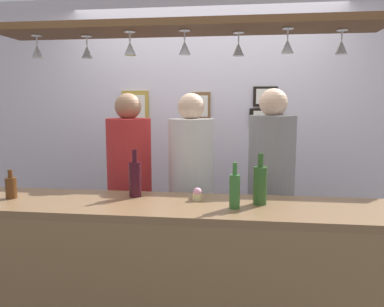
% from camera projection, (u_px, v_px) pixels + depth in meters
% --- Properties ---
extents(back_wall, '(4.40, 0.06, 2.60)m').
position_uv_depth(back_wall, '(205.00, 137.00, 3.60)').
color(back_wall, silver).
rests_on(back_wall, ground_plane).
extents(bar_counter, '(2.70, 0.55, 1.03)m').
position_uv_depth(bar_counter, '(178.00, 270.00, 2.10)').
color(bar_counter, brown).
rests_on(bar_counter, ground_plane).
extents(overhead_glass_rack, '(2.20, 0.36, 0.04)m').
position_uv_depth(overhead_glass_rack, '(183.00, 28.00, 2.12)').
color(overhead_glass_rack, brown).
extents(hanging_wineglass_far_left, '(0.07, 0.07, 0.13)m').
position_uv_depth(hanging_wineglass_far_left, '(37.00, 51.00, 2.25)').
color(hanging_wineglass_far_left, silver).
rests_on(hanging_wineglass_far_left, overhead_glass_rack).
extents(hanging_wineglass_left, '(0.07, 0.07, 0.13)m').
position_uv_depth(hanging_wineglass_left, '(87.00, 51.00, 2.27)').
color(hanging_wineglass_left, silver).
rests_on(hanging_wineglass_left, overhead_glass_rack).
extents(hanging_wineglass_center_left, '(0.07, 0.07, 0.13)m').
position_uv_depth(hanging_wineglass_center_left, '(130.00, 48.00, 2.13)').
color(hanging_wineglass_center_left, silver).
rests_on(hanging_wineglass_center_left, overhead_glass_rack).
extents(hanging_wineglass_center, '(0.07, 0.07, 0.13)m').
position_uv_depth(hanging_wineglass_center, '(185.00, 47.00, 2.09)').
color(hanging_wineglass_center, silver).
rests_on(hanging_wineglass_center, overhead_glass_rack).
extents(hanging_wineglass_center_right, '(0.07, 0.07, 0.13)m').
position_uv_depth(hanging_wineglass_center_right, '(238.00, 49.00, 2.16)').
color(hanging_wineglass_center_right, silver).
rests_on(hanging_wineglass_center_right, overhead_glass_rack).
extents(hanging_wineglass_right, '(0.07, 0.07, 0.13)m').
position_uv_depth(hanging_wineglass_right, '(287.00, 45.00, 2.04)').
color(hanging_wineglass_right, silver).
rests_on(hanging_wineglass_right, overhead_glass_rack).
extents(hanging_wineglass_far_right, '(0.07, 0.07, 0.13)m').
position_uv_depth(hanging_wineglass_far_right, '(341.00, 47.00, 2.08)').
color(hanging_wineglass_far_right, silver).
rests_on(hanging_wineglass_far_right, overhead_glass_rack).
extents(person_left_red_shirt, '(0.34, 0.34, 1.70)m').
position_uv_depth(person_left_red_shirt, '(130.00, 181.00, 2.91)').
color(person_left_red_shirt, '#2D334C').
rests_on(person_left_red_shirt, ground_plane).
extents(person_middle_white_patterned_shirt, '(0.34, 0.34, 1.70)m').
position_uv_depth(person_middle_white_patterned_shirt, '(191.00, 183.00, 2.85)').
color(person_middle_white_patterned_shirt, '#2D334C').
rests_on(person_middle_white_patterned_shirt, ground_plane).
extents(person_right_grey_shirt, '(0.34, 0.34, 1.73)m').
position_uv_depth(person_right_grey_shirt, '(271.00, 182.00, 2.77)').
color(person_right_grey_shirt, '#2D334C').
rests_on(person_right_grey_shirt, ground_plane).
extents(bottle_beer_green_import, '(0.06, 0.06, 0.26)m').
position_uv_depth(bottle_beer_green_import, '(235.00, 190.00, 2.10)').
color(bottle_beer_green_import, '#336B2D').
rests_on(bottle_beer_green_import, bar_counter).
extents(bottle_wine_dark_red, '(0.08, 0.08, 0.30)m').
position_uv_depth(bottle_wine_dark_red, '(135.00, 178.00, 2.36)').
color(bottle_wine_dark_red, '#380F19').
rests_on(bottle_wine_dark_red, bar_counter).
extents(bottle_champagne_green, '(0.08, 0.08, 0.30)m').
position_uv_depth(bottle_champagne_green, '(260.00, 184.00, 2.18)').
color(bottle_champagne_green, '#2D5623').
rests_on(bottle_champagne_green, bar_counter).
extents(bottle_beer_brown_stubby, '(0.07, 0.07, 0.18)m').
position_uv_depth(bottle_beer_brown_stubby, '(11.00, 187.00, 2.32)').
color(bottle_beer_brown_stubby, '#512D14').
rests_on(bottle_beer_brown_stubby, bar_counter).
extents(cupcake, '(0.06, 0.06, 0.08)m').
position_uv_depth(cupcake, '(197.00, 194.00, 2.28)').
color(cupcake, beige).
rests_on(cupcake, bar_counter).
extents(picture_frame_crest, '(0.18, 0.02, 0.26)m').
position_uv_depth(picture_frame_crest, '(201.00, 106.00, 3.52)').
color(picture_frame_crest, brown).
rests_on(picture_frame_crest, back_wall).
extents(picture_frame_lower_pair, '(0.30, 0.02, 0.18)m').
position_uv_depth(picture_frame_lower_pair, '(266.00, 118.00, 3.46)').
color(picture_frame_lower_pair, black).
rests_on(picture_frame_lower_pair, back_wall).
extents(picture_frame_caricature, '(0.26, 0.02, 0.34)m').
position_uv_depth(picture_frame_caricature, '(135.00, 109.00, 3.60)').
color(picture_frame_caricature, '#B29338').
rests_on(picture_frame_caricature, back_wall).
extents(picture_frame_upper_small, '(0.22, 0.02, 0.18)m').
position_uv_depth(picture_frame_upper_small, '(265.00, 96.00, 3.43)').
color(picture_frame_upper_small, black).
rests_on(picture_frame_upper_small, back_wall).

